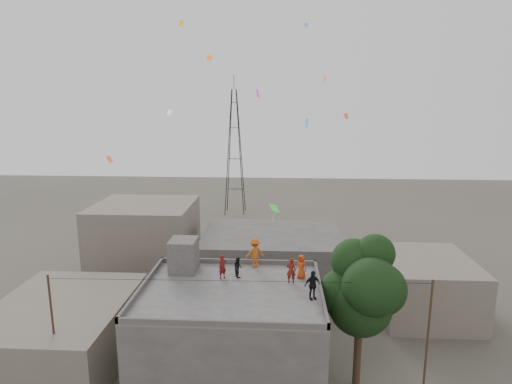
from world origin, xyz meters
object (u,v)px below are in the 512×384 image
stair_head_box (184,255)px  person_dark_adult (312,285)px  transmission_tower (235,152)px  person_red_adult (291,270)px  tree (364,289)px

stair_head_box → person_dark_adult: stair_head_box is taller
transmission_tower → person_dark_adult: size_ratio=12.68×
stair_head_box → person_red_adult: bearing=-12.4°
tree → transmission_tower: transmission_tower is taller
tree → person_dark_adult: size_ratio=5.77×
person_dark_adult → person_red_adult: bearing=93.7°
person_red_adult → transmission_tower: bearing=-70.6°
person_red_adult → person_dark_adult: size_ratio=0.95×
stair_head_box → person_dark_adult: size_ratio=1.27×
stair_head_box → person_red_adult: size_ratio=1.34×
transmission_tower → person_dark_adult: transmission_tower is taller
person_red_adult → tree: bearing=-179.3°
stair_head_box → tree: bearing=-10.7°
tree → person_dark_adult: (-2.97, -1.45, 0.79)m
stair_head_box → tree: tree is taller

